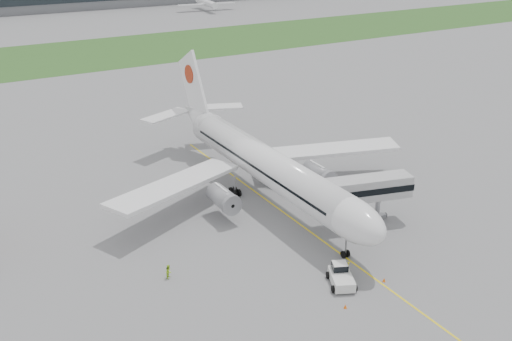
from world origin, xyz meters
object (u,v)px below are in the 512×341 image
jet_bridge (355,191)px  ground_crew_near (348,268)px  pushback_tug (341,276)px  airliner (261,161)px

jet_bridge → ground_crew_near: 12.73m
pushback_tug → ground_crew_near: (1.90, 1.12, -0.19)m
pushback_tug → jet_bridge: size_ratio=0.31×
jet_bridge → pushback_tug: bearing=-120.0°
jet_bridge → ground_crew_near: (-8.08, -8.87, -4.25)m
jet_bridge → ground_crew_near: bearing=-117.3°
ground_crew_near → jet_bridge: bearing=-162.5°
airliner → ground_crew_near: bearing=-95.0°
airliner → pushback_tug: size_ratio=11.56×
airliner → jet_bridge: 15.18m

